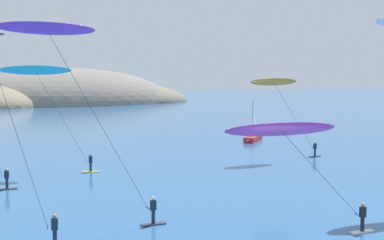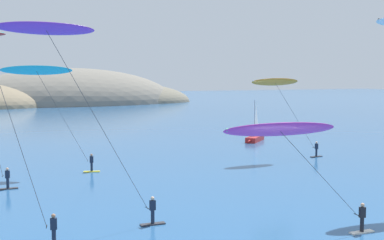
{
  "view_description": "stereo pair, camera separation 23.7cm",
  "coord_description": "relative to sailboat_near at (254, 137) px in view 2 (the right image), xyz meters",
  "views": [
    {
      "loc": [
        -20.32,
        -5.1,
        8.64
      ],
      "look_at": [
        -5.07,
        24.47,
        5.78
      ],
      "focal_mm": 45.0,
      "sensor_mm": 36.0,
      "label": 1
    },
    {
      "loc": [
        -20.11,
        -5.21,
        8.64
      ],
      "look_at": [
        -5.07,
        24.47,
        5.78
      ],
      "focal_mm": 45.0,
      "sensor_mm": 36.0,
      "label": 2
    }
  ],
  "objects": [
    {
      "name": "kitesurfer_cyan",
      "position": [
        -30.08,
        -10.11,
        8.22
      ],
      "size": [
        8.49,
        3.36,
        9.89
      ],
      "color": "yellow",
      "rests_on": "ground"
    },
    {
      "name": "headland_island",
      "position": [
        -16.05,
        116.54,
        -0.64
      ],
      "size": [
        130.33,
        53.94,
        24.72
      ],
      "color": "#7A705B",
      "rests_on": "ground"
    },
    {
      "name": "kitesurfer_orange",
      "position": [
        -6.45,
        -13.77,
        7.14
      ],
      "size": [
        9.13,
        1.78,
        8.79
      ],
      "color": "#2D2D33",
      "rests_on": "ground"
    },
    {
      "name": "kitesurfer_purple",
      "position": [
        -32.27,
        -29.22,
        9.51
      ],
      "size": [
        9.27,
        1.31,
        11.58
      ],
      "color": "#2D2D33",
      "rests_on": "ground"
    },
    {
      "name": "kitesurfer_magenta",
      "position": [
        -21.77,
        -34.8,
        5.04
      ],
      "size": [
        9.07,
        2.58,
        6.51
      ],
      "color": "silver",
      "rests_on": "ground"
    },
    {
      "name": "sailboat_near",
      "position": [
        0.0,
        0.0,
        0.0
      ],
      "size": [
        5.16,
        4.57,
        5.7
      ],
      "color": "#B22323",
      "rests_on": "ground"
    }
  ]
}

